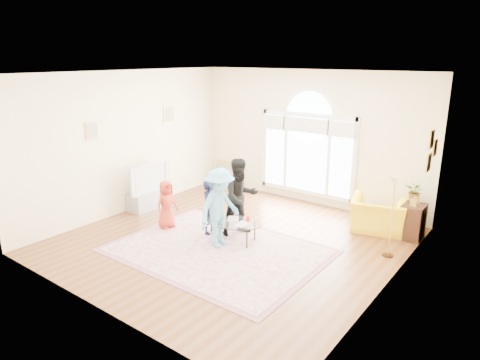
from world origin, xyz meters
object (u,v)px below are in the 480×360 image
Objects in this scene: area_rug at (217,250)px; armchair at (378,215)px; television at (148,177)px; coffee_table at (234,223)px; tv_console at (149,199)px.

armchair reaches higher than area_rug.
area_rug is 3.37× the size of armchair.
television reaches higher than coffee_table.
area_rug is 3.06× the size of television.
coffee_table is at bearing 90.60° from area_rug.
coffee_table is at bearing -6.52° from tv_console.
coffee_table reaches higher than tv_console.
tv_console reaches higher than area_rug.
television is at bearing 159.46° from coffee_table.
area_rug is 0.64m from coffee_table.
armchair is at bearing 21.37° from tv_console.
tv_console is at bearing 159.48° from coffee_table.
coffee_table reaches higher than area_rug.
coffee_table is at bearing 32.71° from armchair.
area_rug is 2.85× the size of coffee_table.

